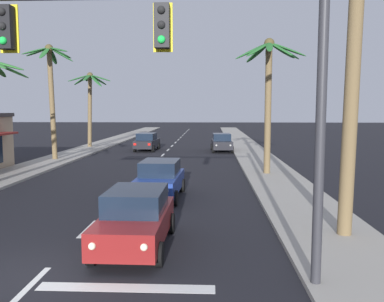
% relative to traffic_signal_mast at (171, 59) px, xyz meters
% --- Properties ---
extents(ground_plane, '(220.00, 220.00, 0.00)m').
position_rel_traffic_signal_mast_xyz_m(ground_plane, '(-3.23, 0.45, -5.06)').
color(ground_plane, black).
extents(sidewalk_right, '(3.20, 110.00, 0.14)m').
position_rel_traffic_signal_mast_xyz_m(sidewalk_right, '(4.57, 20.45, -4.99)').
color(sidewalk_right, '#9E998E').
rests_on(sidewalk_right, ground).
extents(sidewalk_left, '(3.20, 110.00, 0.14)m').
position_rel_traffic_signal_mast_xyz_m(sidewalk_left, '(-11.03, 20.45, -4.99)').
color(sidewalk_left, '#9E998E').
rests_on(sidewalk_left, ground).
extents(lane_markings, '(4.28, 89.34, 0.01)m').
position_rel_traffic_signal_mast_xyz_m(lane_markings, '(-2.78, 20.66, -5.06)').
color(lane_markings, silver).
rests_on(lane_markings, ground).
extents(traffic_signal_mast, '(10.38, 0.41, 7.09)m').
position_rel_traffic_signal_mast_xyz_m(traffic_signal_mast, '(0.00, 0.00, 0.00)').
color(traffic_signal_mast, '#2D2D33').
rests_on(traffic_signal_mast, ground).
extents(sedan_lead_at_stop_bar, '(1.99, 4.47, 1.68)m').
position_rel_traffic_signal_mast_xyz_m(sedan_lead_at_stop_bar, '(-1.30, 2.59, -4.21)').
color(sedan_lead_at_stop_bar, maroon).
rests_on(sedan_lead_at_stop_bar, ground).
extents(sedan_third_in_queue, '(2.09, 4.50, 1.68)m').
position_rel_traffic_signal_mast_xyz_m(sedan_third_in_queue, '(-1.41, 9.16, -4.21)').
color(sedan_third_in_queue, navy).
rests_on(sedan_third_in_queue, ground).
extents(sedan_oncoming_far, '(2.15, 4.53, 1.68)m').
position_rel_traffic_signal_mast_xyz_m(sedan_oncoming_far, '(-5.19, 29.85, -4.21)').
color(sedan_oncoming_far, black).
rests_on(sedan_oncoming_far, ground).
extents(sedan_parked_nearest_kerb, '(2.08, 4.50, 1.68)m').
position_rel_traffic_signal_mast_xyz_m(sedan_parked_nearest_kerb, '(1.94, 29.37, -4.21)').
color(sedan_parked_nearest_kerb, black).
rests_on(sedan_parked_nearest_kerb, ground).
extents(palm_left_third, '(3.89, 3.70, 8.82)m').
position_rel_traffic_signal_mast_xyz_m(palm_left_third, '(-11.25, 21.99, 1.12)').
color(palm_left_third, brown).
rests_on(palm_left_third, ground).
extents(palm_left_farthest, '(4.30, 4.36, 7.64)m').
position_rel_traffic_signal_mast_xyz_m(palm_left_farthest, '(-11.30, 32.22, 0.26)').
color(palm_left_farthest, brown).
rests_on(palm_left_farthest, ground).
extents(palm_right_nearest, '(4.20, 4.29, 9.80)m').
position_rel_traffic_signal_mast_xyz_m(palm_right_nearest, '(5.10, 3.62, 1.41)').
color(palm_right_nearest, brown).
rests_on(palm_right_nearest, ground).
extents(palm_right_second, '(4.21, 4.31, 8.09)m').
position_rel_traffic_signal_mast_xyz_m(palm_right_second, '(4.28, 15.60, 0.66)').
color(palm_right_second, brown).
rests_on(palm_right_second, ground).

